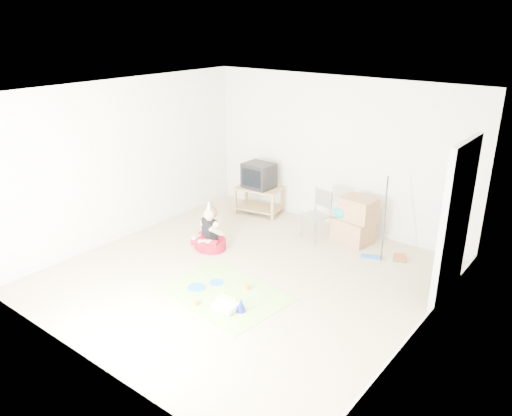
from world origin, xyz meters
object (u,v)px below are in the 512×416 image
Objects in this scene: tv_stand at (259,198)px; seated_woman at (210,238)px; folding_chair at (316,215)px; birthday_cake at (226,306)px; crt_tv at (259,175)px; cardboard_boxes at (355,221)px.

tv_stand is 1.13× the size of seated_woman.
tv_stand is 1.73m from seated_woman.
folding_chair is 1.78m from seated_woman.
crt_tv is at bearing 120.50° from birthday_cake.
crt_tv is 1.72× the size of birthday_cake.
folding_chair reaches higher than seated_woman.
cardboard_boxes reaches higher than tv_stand.
tv_stand is 1.08× the size of folding_chair.
crt_tv reaches higher than tv_stand.
seated_woman is (0.32, -1.69, -0.12)m from tv_stand.
tv_stand is at bearing 91.55° from crt_tv.
tv_stand is at bearing 100.66° from seated_woman.
tv_stand is at bearing 120.50° from birthday_cake.
tv_stand is at bearing 178.65° from cardboard_boxes.
folding_chair is 1.05× the size of seated_woman.
folding_chair reaches higher than cardboard_boxes.
cardboard_boxes is 2.49× the size of birthday_cake.
tv_stand reaches higher than birthday_cake.
seated_woman is at bearing 138.97° from birthday_cake.
crt_tv reaches higher than birthday_cake.
folding_chair reaches higher than birthday_cake.
crt_tv is (0.00, -0.00, 0.44)m from tv_stand.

